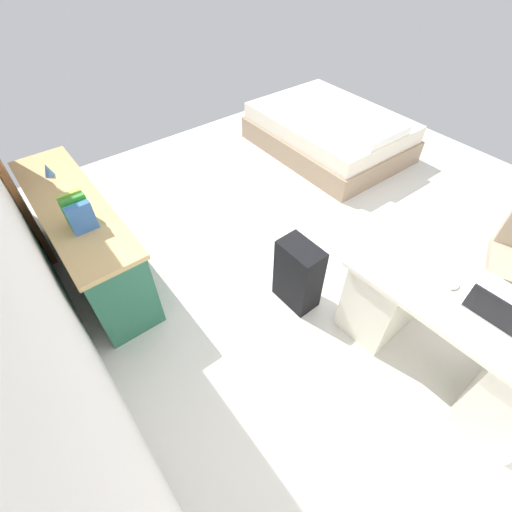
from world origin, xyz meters
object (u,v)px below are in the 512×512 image
at_px(bed, 329,132).
at_px(computer_mouse, 454,285).
at_px(desk, 448,333).
at_px(figurine_small, 48,170).
at_px(credenza, 86,239).
at_px(laptop, 495,311).
at_px(suitcase_black, 298,275).

relative_size(bed, computer_mouse, 19.19).
xyz_separation_m(desk, figurine_small, (2.88, 1.61, 0.45)).
bearing_deg(computer_mouse, credenza, 32.88).
height_order(desk, laptop, laptop).
bearing_deg(figurine_small, computer_mouse, -149.20).
height_order(desk, computer_mouse, computer_mouse).
distance_m(credenza, suitcase_black, 1.83).
xyz_separation_m(bed, computer_mouse, (-2.50, 1.57, 0.50)).
relative_size(bed, figurine_small, 17.44).
height_order(bed, figurine_small, figurine_small).
distance_m(suitcase_black, laptop, 1.34).
distance_m(bed, laptop, 3.24).
xyz_separation_m(desk, computer_mouse, (0.13, -0.03, 0.36)).
distance_m(suitcase_black, figurine_small, 2.25).
height_order(credenza, bed, credenza).
height_order(suitcase_black, computer_mouse, computer_mouse).
height_order(desk, suitcase_black, desk).
distance_m(desk, suitcase_black, 1.13).
bearing_deg(desk, computer_mouse, -12.00).
bearing_deg(suitcase_black, figurine_small, 32.41).
distance_m(desk, computer_mouse, 0.39).
distance_m(credenza, computer_mouse, 2.84).
distance_m(credenza, bed, 3.22).
xyz_separation_m(computer_mouse, figurine_small, (2.75, 1.64, 0.09)).
bearing_deg(laptop, suitcase_black, 18.85).
bearing_deg(figurine_small, bed, -94.44).
height_order(credenza, laptop, laptop).
relative_size(desk, laptop, 4.59).
distance_m(desk, laptop, 0.42).
bearing_deg(desk, figurine_small, 29.20).
xyz_separation_m(suitcase_black, computer_mouse, (-0.92, -0.43, 0.44)).
bearing_deg(bed, laptop, 149.93).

